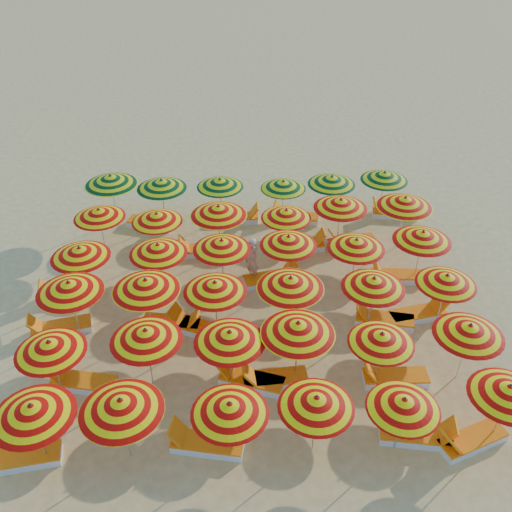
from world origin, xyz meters
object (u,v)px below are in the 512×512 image
umbrella_25 (157,217)px  lounger_11 (383,319)px  umbrella_13 (146,285)px  lounger_10 (197,328)px  umbrella_1 (121,405)px  lounger_2 (418,436)px  lounger_0 (21,458)px  umbrella_34 (332,180)px  lounger_15 (396,276)px  lounger_18 (351,242)px  umbrella_11 (470,330)px  lounger_7 (394,377)px  umbrella_22 (356,244)px  umbrella_26 (218,211)px  umbrella_12 (69,287)px  umbrella_19 (158,249)px  umbrella_20 (222,245)px  umbrella_23 (423,236)px  lounger_17 (301,245)px  lounger_1 (206,444)px  umbrella_27 (286,214)px  umbrella_16 (374,283)px  lounger_20 (237,218)px  umbrella_4 (404,404)px  umbrella_31 (161,184)px  umbrella_15 (291,283)px  umbrella_32 (220,183)px  umbrella_24 (99,213)px  umbrella_28 (341,204)px  umbrella_9 (298,328)px  lounger_4 (83,382)px  umbrella_14 (215,287)px  umbrella_8 (230,337)px  umbrella_3 (316,402)px  umbrella_18 (80,252)px  lounger_5 (250,380)px  umbrella_35 (385,176)px  lounger_21 (295,217)px  umbrella_17 (447,279)px  umbrella_6 (50,346)px  lounger_13 (69,294)px  umbrella_33 (283,185)px  lounger_14 (271,278)px  lounger_6 (274,379)px  umbrella_21 (288,241)px  umbrella_10 (382,338)px  lounger_19 (152,223)px  lounger_16 (203,250)px  umbrella_29 (405,202)px  lounger_9 (173,323)px

umbrella_25 → lounger_11: umbrella_25 is taller
umbrella_25 → umbrella_13: bearing=-88.8°
umbrella_25 → lounger_10: 4.41m
umbrella_1 → lounger_2: size_ratio=1.29×
lounger_0 → umbrella_34: bearing=-138.5°
lounger_15 → lounger_18: size_ratio=0.98×
umbrella_11 → lounger_7: 2.32m
umbrella_1 → umbrella_22: bearing=43.8°
umbrella_26 → umbrella_12: bearing=-136.5°
umbrella_19 → umbrella_20: bearing=3.2°
lounger_15 → umbrella_23: bearing=-178.0°
lounger_17 → lounger_1: bearing=-114.2°
umbrella_27 → umbrella_16: bearing=-62.6°
umbrella_23 → lounger_20: 7.20m
umbrella_4 → umbrella_31: size_ratio=0.95×
umbrella_15 → umbrella_32: size_ratio=1.37×
umbrella_24 → umbrella_22: bearing=-15.8°
umbrella_4 → umbrella_28: 8.57m
umbrella_9 → lounger_4: (-5.63, -0.02, -1.64)m
umbrella_28 → umbrella_14: bearing=-134.7°
umbrella_8 → umbrella_15: umbrella_15 is taller
lounger_1 → umbrella_19: bearing=-64.4°
umbrella_3 → lounger_4: 6.37m
umbrella_18 → lounger_7: size_ratio=1.26×
lounger_5 → lounger_17: size_ratio=1.04×
umbrella_35 → lounger_21: bearing=-174.8°
umbrella_14 → lounger_10: bearing=178.5°
umbrella_17 → umbrella_31: (-8.58, 6.05, 0.08)m
umbrella_11 → umbrella_23: umbrella_23 is taller
umbrella_9 → lounger_7: 3.08m
umbrella_6 → umbrella_31: (2.02, 8.26, 0.06)m
umbrella_16 → lounger_13: bearing=168.4°
umbrella_9 → umbrella_19: 5.48m
umbrella_20 → lounger_10: umbrella_20 is taller
lounger_10 → lounger_15: same height
umbrella_33 → umbrella_35: umbrella_35 is taller
umbrella_34 → lounger_15: bearing=-67.8°
umbrella_32 → lounger_18: 5.26m
umbrella_6 → lounger_14: bearing=37.6°
umbrella_18 → lounger_6: size_ratio=1.24×
umbrella_21 → umbrella_25: 4.60m
umbrella_10 → umbrella_34: umbrella_34 is taller
lounger_11 → lounger_19: (-7.46, 5.84, 0.00)m
umbrella_4 → umbrella_16: size_ratio=0.95×
umbrella_17 → lounger_4: umbrella_17 is taller
lounger_16 → lounger_19: 2.73m
umbrella_34 → lounger_4: 11.37m
umbrella_22 → lounger_6: 5.15m
umbrella_11 → lounger_21: size_ratio=1.29×
umbrella_29 → lounger_9: (-7.76, -3.94, -1.66)m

